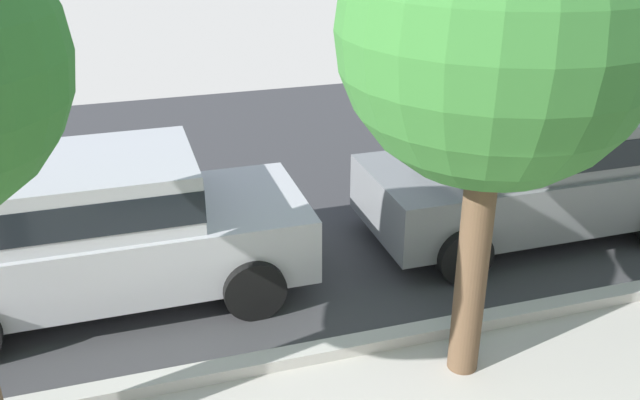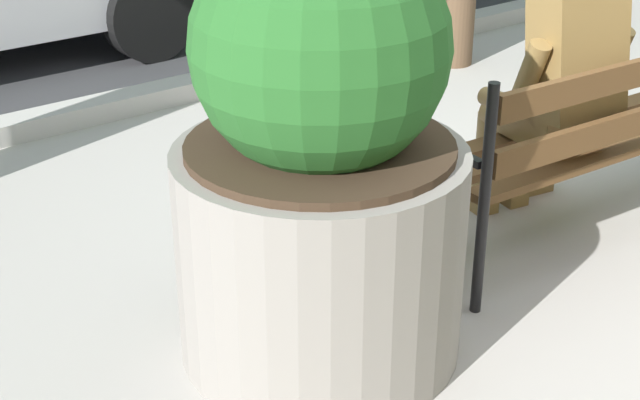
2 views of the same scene
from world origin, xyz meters
TOP-DOWN VIEW (x-y plane):
  - ground_plane at (0.00, 0.00)m, footprint 80.00×80.00m
  - curb_stone at (0.00, 2.90)m, footprint 60.00×0.20m
  - park_bench at (0.06, 0.14)m, footprint 1.83×0.64m
  - bronze_statue_seated at (-0.10, 0.35)m, footprint 0.73×0.79m
  - concrete_planter at (-1.46, 0.23)m, footprint 1.03×1.03m

SIDE VIEW (x-z plane):
  - ground_plane at x=0.00m, z-range 0.00..0.00m
  - curb_stone at x=0.00m, z-range 0.00..0.12m
  - park_bench at x=0.06m, z-range 0.07..1.02m
  - bronze_statue_seated at x=-0.10m, z-range -0.02..1.35m
  - concrete_planter at x=-1.46m, z-range -0.07..1.51m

